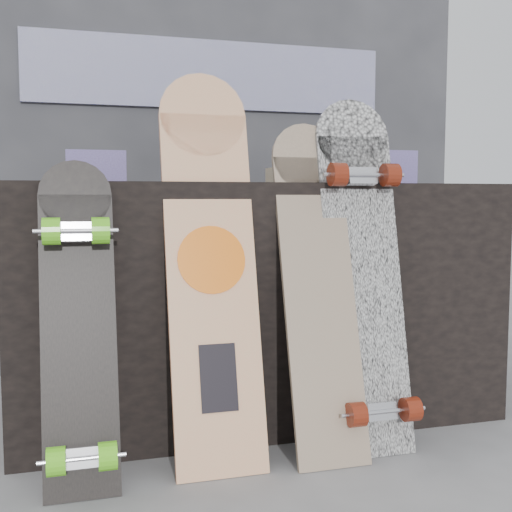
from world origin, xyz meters
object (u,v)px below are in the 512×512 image
object	(u,v)px
vendor_table	(256,300)
skateboard_dark	(78,321)
longboard_cascadia	(364,267)
longboard_celtic	(317,277)
longboard_geisha	(211,254)

from	to	relation	value
vendor_table	skateboard_dark	size ratio (longest dim) A/B	1.87
longboard_cascadia	skateboard_dark	distance (m)	0.84
vendor_table	skateboard_dark	bearing A→B (deg)	-144.78
longboard_celtic	longboard_cascadia	size ratio (longest dim) A/B	0.93
longboard_geisha	longboard_cascadia	bearing A→B (deg)	-3.03
vendor_table	longboard_geisha	xyz separation A→B (m)	(-0.23, -0.33, 0.19)
vendor_table	longboard_celtic	bearing A→B (deg)	-76.68
longboard_geisha	longboard_celtic	distance (m)	0.32
longboard_geisha	skateboard_dark	distance (m)	0.41
longboard_celtic	vendor_table	bearing A→B (deg)	103.32
longboard_cascadia	skateboard_dark	world-z (taller)	longboard_cascadia
longboard_geisha	longboard_celtic	size ratio (longest dim) A/B	1.14
longboard_celtic	longboard_cascadia	bearing A→B (deg)	1.76
longboard_geisha	longboard_celtic	world-z (taller)	longboard_geisha
longboard_geisha	longboard_cascadia	size ratio (longest dim) A/B	1.06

